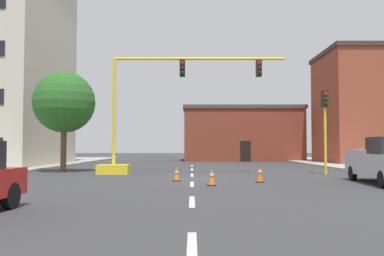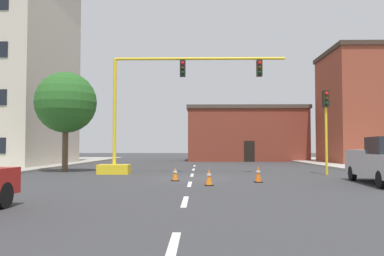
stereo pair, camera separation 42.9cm
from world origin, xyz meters
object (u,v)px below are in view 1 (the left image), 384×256
object	(u,v)px
traffic_cone_roadside_b	(212,177)
traffic_cone_roadside_c	(260,174)
traffic_cone_roadside_a	(177,174)
traffic_signal_gantry	(140,134)
tree_left_near	(65,102)
traffic_light_pole_right	(325,113)

from	to	relation	value
traffic_cone_roadside_b	traffic_cone_roadside_c	bearing A→B (deg)	34.95
traffic_cone_roadside_a	traffic_cone_roadside_b	distance (m)	2.73
traffic_signal_gantry	traffic_cone_roadside_c	xyz separation A→B (m)	(6.09, -5.45, -1.98)
traffic_cone_roadside_a	traffic_cone_roadside_b	world-z (taller)	traffic_cone_roadside_b
tree_left_near	traffic_cone_roadside_b	bearing A→B (deg)	-44.96
tree_left_near	traffic_cone_roadside_b	world-z (taller)	tree_left_near
traffic_cone_roadside_b	traffic_light_pole_right	bearing A→B (deg)	44.08
tree_left_near	traffic_cone_roadside_b	size ratio (longest dim) A/B	9.06
traffic_cone_roadside_a	traffic_light_pole_right	bearing A→B (deg)	27.49
tree_left_near	traffic_cone_roadside_a	xyz separation A→B (m)	(7.34, -6.57, -4.05)
traffic_signal_gantry	tree_left_near	size ratio (longest dim) A/B	1.72
traffic_light_pole_right	traffic_cone_roadside_b	bearing A→B (deg)	-135.92
traffic_light_pole_right	tree_left_near	xyz separation A→B (m)	(-15.69, 2.23, 0.84)
traffic_cone_roadside_c	traffic_signal_gantry	bearing A→B (deg)	138.20
traffic_light_pole_right	traffic_cone_roadside_a	bearing A→B (deg)	-152.51
traffic_light_pole_right	traffic_cone_roadside_b	distance (m)	10.03
traffic_cone_roadside_c	traffic_light_pole_right	bearing A→B (deg)	47.70
traffic_signal_gantry	traffic_cone_roadside_b	size ratio (longest dim) A/B	15.59
traffic_cone_roadside_a	traffic_cone_roadside_c	world-z (taller)	traffic_cone_roadside_c
traffic_signal_gantry	traffic_light_pole_right	xyz separation A→B (m)	(10.69, -0.39, 1.18)
tree_left_near	traffic_light_pole_right	bearing A→B (deg)	-8.09
traffic_light_pole_right	traffic_cone_roadside_b	xyz separation A→B (m)	(-6.83, -6.61, -3.19)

